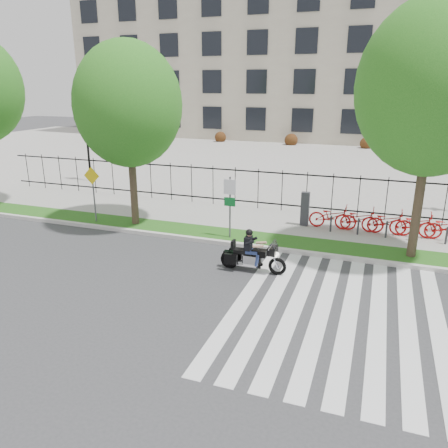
% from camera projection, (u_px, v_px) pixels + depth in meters
% --- Properties ---
extents(ground, '(120.00, 120.00, 0.00)m').
position_uv_depth(ground, '(178.00, 287.00, 13.72)').
color(ground, '#353538').
rests_on(ground, ground).
extents(curb, '(60.00, 0.20, 0.15)m').
position_uv_depth(curb, '(223.00, 243.00, 17.37)').
color(curb, beige).
rests_on(curb, ground).
extents(grass_verge, '(60.00, 1.50, 0.15)m').
position_uv_depth(grass_verge, '(230.00, 236.00, 18.13)').
color(grass_verge, '#1D5214').
rests_on(grass_verge, ground).
extents(sidewalk, '(60.00, 3.50, 0.15)m').
position_uv_depth(sidewalk, '(247.00, 219.00, 20.36)').
color(sidewalk, gray).
rests_on(sidewalk, ground).
extents(plaza, '(80.00, 34.00, 0.10)m').
position_uv_depth(plaza, '(309.00, 160.00, 36.08)').
color(plaza, gray).
rests_on(plaza, ground).
extents(crosswalk_stripes, '(5.70, 8.00, 0.01)m').
position_uv_depth(crosswalk_stripes, '(335.00, 313.00, 12.16)').
color(crosswalk_stripes, silver).
rests_on(crosswalk_stripes, ground).
extents(iron_fence, '(30.00, 0.06, 2.00)m').
position_uv_depth(iron_fence, '(258.00, 189.00, 21.60)').
color(iron_fence, black).
rests_on(iron_fence, sidewalk).
extents(office_building, '(60.00, 21.90, 20.15)m').
position_uv_depth(office_building, '(342.00, 49.00, 50.87)').
color(office_building, '#ABA08A').
rests_on(office_building, ground).
extents(lamp_post_left, '(1.06, 0.70, 4.25)m').
position_uv_depth(lamp_post_left, '(86.00, 132.00, 27.36)').
color(lamp_post_left, black).
rests_on(lamp_post_left, ground).
extents(street_tree_1, '(4.48, 4.48, 7.71)m').
position_uv_depth(street_tree_1, '(128.00, 105.00, 17.98)').
color(street_tree_1, '#31261B').
rests_on(street_tree_1, grass_verge).
extents(street_tree_2, '(5.02, 5.02, 8.72)m').
position_uv_depth(street_tree_2, '(434.00, 88.00, 14.07)').
color(street_tree_2, '#31261B').
rests_on(street_tree_2, grass_verge).
extents(bike_share_station, '(7.87, 0.89, 1.50)m').
position_uv_depth(bike_share_station, '(400.00, 223.00, 17.83)').
color(bike_share_station, '#2D2D33').
rests_on(bike_share_station, sidewalk).
extents(sign_pole_regulatory, '(0.50, 0.09, 2.50)m').
position_uv_depth(sign_pole_regulatory, '(230.00, 199.00, 17.25)').
color(sign_pole_regulatory, '#59595B').
rests_on(sign_pole_regulatory, grass_verge).
extents(sign_pole_warning, '(0.78, 0.09, 2.49)m').
position_uv_depth(sign_pole_warning, '(93.00, 187.00, 19.33)').
color(sign_pole_warning, '#59595B').
rests_on(sign_pole_warning, grass_verge).
extents(motorcycle_rider, '(2.33, 0.68, 1.80)m').
position_uv_depth(motorcycle_rider, '(252.00, 255.00, 14.74)').
color(motorcycle_rider, black).
rests_on(motorcycle_rider, ground).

